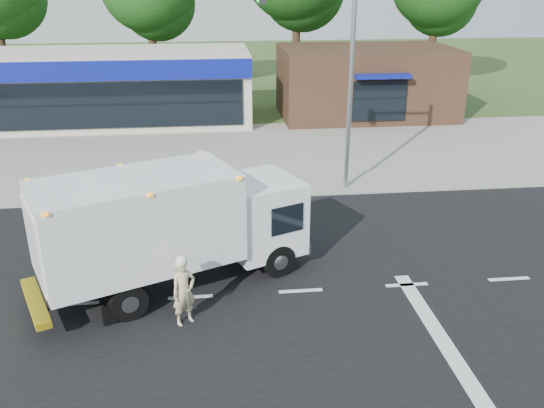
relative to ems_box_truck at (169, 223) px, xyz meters
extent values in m
plane|color=#385123|center=(3.49, -0.70, -1.93)|extent=(120.00, 120.00, 0.00)
cube|color=black|center=(3.49, -0.70, -1.92)|extent=(60.00, 14.00, 0.02)
cube|color=gray|center=(3.49, 7.50, -1.87)|extent=(60.00, 2.40, 0.12)
cube|color=gray|center=(3.49, 13.30, -1.92)|extent=(60.00, 9.00, 0.02)
cube|color=silver|center=(-2.51, -0.70, -1.91)|extent=(1.20, 0.15, 0.01)
cube|color=silver|center=(0.49, -0.70, -1.91)|extent=(1.20, 0.15, 0.01)
cube|color=silver|center=(3.49, -0.70, -1.91)|extent=(1.20, 0.15, 0.01)
cube|color=silver|center=(6.49, -0.70, -1.91)|extent=(1.20, 0.15, 0.01)
cube|color=silver|center=(9.49, -0.70, -1.91)|extent=(1.20, 0.15, 0.01)
cube|color=silver|center=(6.49, -3.70, -1.91)|extent=(0.40, 7.00, 0.01)
cube|color=black|center=(-0.76, -0.33, -1.22)|extent=(5.06, 2.96, 0.36)
cube|color=white|center=(2.55, 1.11, -0.35)|extent=(2.73, 2.81, 2.13)
cube|color=black|center=(3.43, 1.49, -0.15)|extent=(0.91, 1.83, 0.91)
cube|color=white|center=(-0.76, -0.33, 0.21)|extent=(5.63, 4.26, 2.39)
cube|color=silver|center=(-3.10, -1.35, 0.16)|extent=(0.87, 1.89, 1.93)
cube|color=yellow|center=(-3.27, -1.42, -1.37)|extent=(1.30, 2.38, 0.18)
cube|color=orange|center=(-0.76, -0.33, 1.37)|extent=(5.46, 4.22, 0.08)
cylinder|color=black|center=(2.21, 2.01, -1.44)|extent=(1.02, 0.67, 0.97)
cylinder|color=black|center=(2.98, 0.25, -1.44)|extent=(1.02, 0.67, 0.97)
cylinder|color=black|center=(-1.81, 0.32, -1.44)|extent=(1.02, 0.67, 0.97)
cylinder|color=black|center=(-1.00, -1.54, -1.44)|extent=(1.02, 0.67, 0.97)
imported|color=#CAB786|center=(0.40, -1.87, -1.05)|extent=(0.77, 0.70, 1.76)
sphere|color=white|center=(0.40, -1.87, -0.20)|extent=(0.28, 0.28, 0.28)
cube|color=beige|center=(-5.51, 19.30, 0.07)|extent=(18.00, 6.00, 4.00)
cube|color=navy|center=(-5.51, 16.25, 1.47)|extent=(18.00, 0.30, 1.00)
cube|color=black|center=(-5.51, 16.25, -0.33)|extent=(17.00, 0.12, 2.40)
cube|color=#382316|center=(10.49, 19.30, 0.07)|extent=(10.00, 6.00, 4.00)
cube|color=navy|center=(10.49, 16.20, 0.97)|extent=(3.00, 1.20, 0.20)
cube|color=black|center=(10.49, 16.25, -0.43)|extent=(3.00, 0.12, 2.20)
cylinder|color=gray|center=(6.49, 6.90, 2.07)|extent=(0.18, 0.18, 8.00)
cylinder|color=#332114|center=(-12.51, 27.30, 1.75)|extent=(0.56, 0.56, 7.35)
cylinder|color=#332114|center=(-2.51, 27.30, 1.50)|extent=(0.56, 0.56, 6.86)
sphere|color=#144313|center=(-2.01, 27.80, 4.15)|extent=(5.10, 5.10, 5.10)
cylinder|color=#332114|center=(7.49, 27.30, 1.99)|extent=(0.56, 0.56, 7.84)
cylinder|color=#332114|center=(17.49, 27.30, 1.57)|extent=(0.56, 0.56, 7.00)
camera|label=1|loc=(1.21, -14.22, 6.25)|focal=38.00mm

